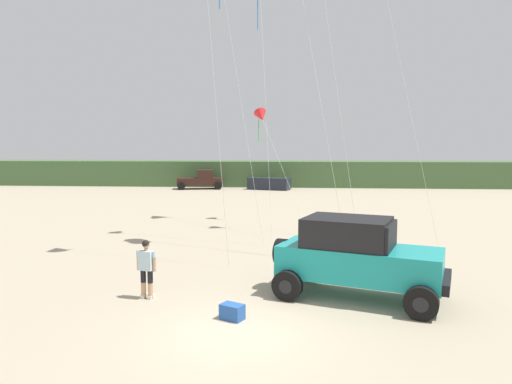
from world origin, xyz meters
The scene contains 8 objects.
ground_plane centered at (0.00, 0.00, 0.00)m, with size 220.00×220.00×0.00m, color tan.
dune_ridge centered at (-2.18, 41.95, 1.38)m, with size 90.00×6.34×2.76m, color #426038.
jeep centered at (3.01, 2.77, 1.20)m, with size 5.00×3.67×2.26m.
person_watching centered at (-2.85, 2.18, 0.94)m, with size 0.61×0.37×1.67m.
cooler_box centered at (-0.25, 0.82, 0.19)m, with size 0.56×0.36×0.38m, color #23519E.
distant_pickup centered at (-8.44, 36.67, 0.94)m, with size 4.88×3.19×1.98m.
distant_sedan centered at (-1.39, 36.49, 0.60)m, with size 4.20×1.70×1.20m, color #1E232D.
kite_orange_streamer centered at (-0.71, 16.54, 6.01)m, with size 3.22×5.32×6.49m.
Camera 1 is at (1.28, -10.08, 4.21)m, focal length 32.31 mm.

